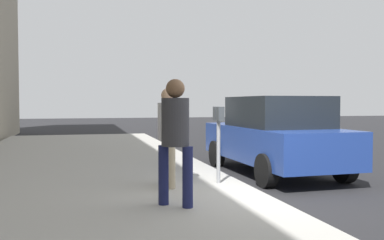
{
  "coord_description": "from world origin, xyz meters",
  "views": [
    {
      "loc": [
        -6.45,
        2.88,
        1.63
      ],
      "look_at": [
        1.42,
        0.86,
        1.3
      ],
      "focal_mm": 39.74,
      "sensor_mm": 36.0,
      "label": 1
    }
  ],
  "objects_px": {
    "pedestrian_bystander": "(175,131)",
    "parked_sedan_near": "(275,135)",
    "parking_meter": "(219,128)",
    "pedestrian_at_meter": "(169,129)"
  },
  "relations": [
    {
      "from": "parking_meter",
      "to": "pedestrian_bystander",
      "type": "distance_m",
      "value": 1.88
    },
    {
      "from": "pedestrian_at_meter",
      "to": "parking_meter",
      "type": "bearing_deg",
      "value": 3.2
    },
    {
      "from": "pedestrian_at_meter",
      "to": "parked_sedan_near",
      "type": "distance_m",
      "value": 3.2
    },
    {
      "from": "pedestrian_at_meter",
      "to": "pedestrian_bystander",
      "type": "xyz_separation_m",
      "value": [
        -1.42,
        0.18,
        0.06
      ]
    },
    {
      "from": "pedestrian_at_meter",
      "to": "pedestrian_bystander",
      "type": "distance_m",
      "value": 1.43
    },
    {
      "from": "parking_meter",
      "to": "pedestrian_at_meter",
      "type": "bearing_deg",
      "value": 94.84
    },
    {
      "from": "pedestrian_bystander",
      "to": "parked_sedan_near",
      "type": "distance_m",
      "value": 4.22
    },
    {
      "from": "parked_sedan_near",
      "to": "pedestrian_bystander",
      "type": "bearing_deg",
      "value": 135.24
    },
    {
      "from": "parking_meter",
      "to": "parked_sedan_near",
      "type": "distance_m",
      "value": 2.37
    },
    {
      "from": "parking_meter",
      "to": "parked_sedan_near",
      "type": "relative_size",
      "value": 0.32
    }
  ]
}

